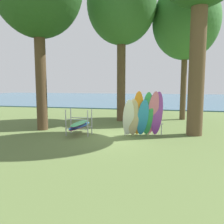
% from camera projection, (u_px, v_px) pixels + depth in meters
% --- Properties ---
extents(ground_plane, '(80.00, 80.00, 0.00)m').
position_uv_depth(ground_plane, '(112.00, 137.00, 10.75)').
color(ground_plane, '#566B38').
extents(lake_water, '(80.00, 36.00, 0.10)m').
position_uv_depth(lake_water, '(151.00, 98.00, 39.32)').
color(lake_water, '#38607A').
rests_on(lake_water, ground).
extents(tree_mid_behind, '(4.41, 4.41, 9.16)m').
position_uv_depth(tree_mid_behind, '(186.00, 22.00, 15.29)').
color(tree_mid_behind, brown).
rests_on(tree_mid_behind, ground).
extents(tree_far_left_back, '(4.42, 4.42, 10.07)m').
position_uv_depth(tree_far_left_back, '(122.00, 6.00, 14.65)').
color(tree_far_left_back, brown).
rests_on(tree_far_left_back, ground).
extents(leaning_board_pile, '(1.99, 1.41, 2.16)m').
position_uv_depth(leaning_board_pile, '(143.00, 116.00, 10.65)').
color(leaning_board_pile, white).
rests_on(leaning_board_pile, ground).
extents(board_storage_rack, '(1.15, 2.13, 1.25)m').
position_uv_depth(board_storage_rack, '(79.00, 125.00, 11.10)').
color(board_storage_rack, '#9EA0A5').
rests_on(board_storage_rack, ground).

